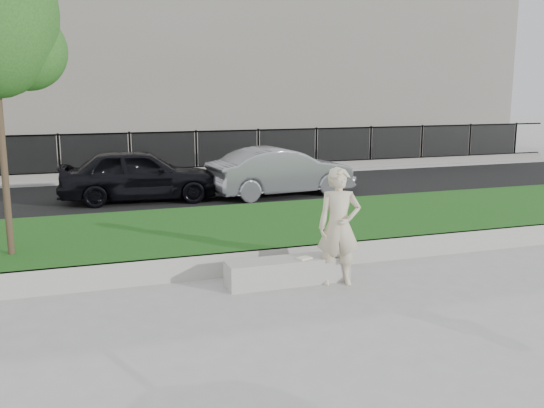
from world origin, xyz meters
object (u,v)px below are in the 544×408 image
object	(u,v)px
book	(304,258)
car_dark	(139,175)
stone_bench	(288,271)
man	(339,227)
car_silver	(281,172)

from	to	relation	value
book	car_dark	size ratio (longest dim) A/B	0.05
book	car_dark	distance (m)	7.95
book	car_dark	xyz separation A→B (m)	(-1.62, 7.78, 0.33)
stone_bench	man	xyz separation A→B (m)	(0.74, -0.27, 0.72)
stone_bench	book	distance (m)	0.33
man	car_silver	world-z (taller)	man
car_dark	man	bearing A→B (deg)	-159.98
car_dark	car_silver	xyz separation A→B (m)	(3.86, -0.43, -0.03)
man	car_silver	size ratio (longest dim) A/B	0.45
man	car_dark	distance (m)	8.23
man	car_dark	xyz separation A→B (m)	(-2.12, 7.95, -0.17)
car_dark	car_silver	world-z (taller)	car_dark
book	car_silver	distance (m)	7.69
stone_bench	book	xyz separation A→B (m)	(0.24, -0.09, 0.21)
book	car_silver	size ratio (longest dim) A/B	0.05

